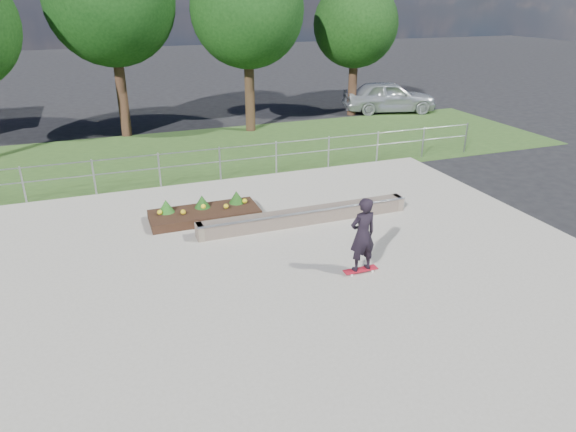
% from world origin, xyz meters
% --- Properties ---
extents(ground, '(120.00, 120.00, 0.00)m').
position_xyz_m(ground, '(0.00, 0.00, 0.00)').
color(ground, black).
rests_on(ground, ground).
extents(grass_verge, '(30.00, 8.00, 0.02)m').
position_xyz_m(grass_verge, '(0.00, 11.00, 0.01)').
color(grass_verge, '#2B481C').
rests_on(grass_verge, ground).
extents(concrete_slab, '(15.00, 15.00, 0.06)m').
position_xyz_m(concrete_slab, '(0.00, 0.00, 0.03)').
color(concrete_slab, gray).
rests_on(concrete_slab, ground).
extents(fence, '(20.06, 0.06, 1.20)m').
position_xyz_m(fence, '(0.00, 7.50, 0.77)').
color(fence, gray).
rests_on(fence, ground).
extents(tree_mid_left, '(5.25, 5.25, 8.25)m').
position_xyz_m(tree_mid_left, '(-2.50, 15.00, 5.61)').
color(tree_mid_left, '#331E14').
rests_on(tree_mid_left, ground).
extents(tree_mid_right, '(4.90, 4.90, 7.70)m').
position_xyz_m(tree_mid_right, '(3.00, 14.00, 5.23)').
color(tree_mid_right, '#322014').
rests_on(tree_mid_right, ground).
extents(tree_far_right, '(4.20, 4.20, 6.60)m').
position_xyz_m(tree_far_right, '(9.00, 15.50, 4.48)').
color(tree_far_right, '#321D14').
rests_on(tree_far_right, ground).
extents(grind_ledge, '(6.00, 0.44, 0.43)m').
position_xyz_m(grind_ledge, '(1.32, 3.15, 0.26)').
color(grind_ledge, brown).
rests_on(grind_ledge, concrete_slab).
extents(planter_bed, '(3.00, 1.20, 0.61)m').
position_xyz_m(planter_bed, '(-1.21, 4.45, 0.24)').
color(planter_bed, black).
rests_on(planter_bed, concrete_slab).
extents(skateboarder, '(0.80, 0.46, 1.81)m').
position_xyz_m(skateboarder, '(1.45, 0.17, 1.00)').
color(skateboarder, white).
rests_on(skateboarder, concrete_slab).
extents(parked_car, '(5.23, 3.13, 1.67)m').
position_xyz_m(parked_car, '(11.18, 15.40, 0.83)').
color(parked_car, '#B0B4BA').
rests_on(parked_car, ground).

